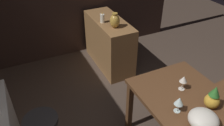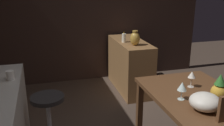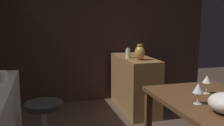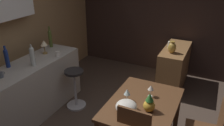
{
  "view_description": "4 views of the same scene",
  "coord_description": "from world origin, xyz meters",
  "views": [
    {
      "loc": [
        -1.11,
        1.0,
        2.25
      ],
      "look_at": [
        0.62,
        0.18,
        0.94
      ],
      "focal_mm": 36.01,
      "sensor_mm": 36.0,
      "label": 1
    },
    {
      "loc": [
        -1.88,
        1.0,
        1.75
      ],
      "look_at": [
        0.53,
        0.32,
        0.94
      ],
      "focal_mm": 41.02,
      "sensor_mm": 36.0,
      "label": 2
    },
    {
      "loc": [
        -1.72,
        1.0,
        1.39
      ],
      "look_at": [
        0.84,
        0.28,
        0.93
      ],
      "focal_mm": 41.27,
      "sensor_mm": 36.0,
      "label": 3
    },
    {
      "loc": [
        -2.3,
        -1.03,
        2.35
      ],
      "look_at": [
        0.7,
        0.43,
        0.83
      ],
      "focal_mm": 36.08,
      "sensor_mm": 36.0,
      "label": 4
    }
  ],
  "objects": [
    {
      "name": "wine_glass_left",
      "position": [
        0.15,
        -0.38,
        0.86
      ],
      "size": [
        0.08,
        0.08,
        0.16
      ],
      "color": "silver",
      "rests_on": "dining_table"
    },
    {
      "name": "cup_white",
      "position": [
        0.41,
        1.3,
        0.94
      ],
      "size": [
        0.11,
        0.07,
        0.08
      ],
      "color": "white",
      "rests_on": "kitchen_counter"
    },
    {
      "name": "pillar_candle_tall",
      "position": [
        1.83,
        -0.24,
        0.89
      ],
      "size": [
        0.06,
        0.06,
        0.16
      ],
      "color": "white",
      "rests_on": "sideboard_cabinet"
    },
    {
      "name": "wall_side_right",
      "position": [
        2.55,
        0.3,
        1.3
      ],
      "size": [
        0.1,
        4.4,
        2.6
      ],
      "primitive_type": "cube",
      "color": "#33231E",
      "rests_on": "ground_plane"
    },
    {
      "name": "vase_brass",
      "position": [
        1.6,
        -0.33,
        0.92
      ],
      "size": [
        0.15,
        0.15,
        0.22
      ],
      "color": "#B78C38",
      "rests_on": "sideboard_cabinet"
    },
    {
      "name": "wine_glass_right",
      "position": [
        -0.07,
        -0.15,
        0.86
      ],
      "size": [
        0.08,
        0.08,
        0.16
      ],
      "color": "silver",
      "rests_on": "dining_table"
    },
    {
      "name": "dining_table",
      "position": [
        -0.02,
        -0.35,
        0.64
      ],
      "size": [
        1.13,
        0.82,
        0.74
      ],
      "color": "#56351E",
      "rests_on": "ground_plane"
    },
    {
      "name": "sideboard_cabinet",
      "position": [
        1.87,
        -0.36,
        0.41
      ],
      "size": [
        1.1,
        0.44,
        0.82
      ],
      "primitive_type": "cube",
      "color": "olive",
      "rests_on": "ground_plane"
    }
  ]
}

